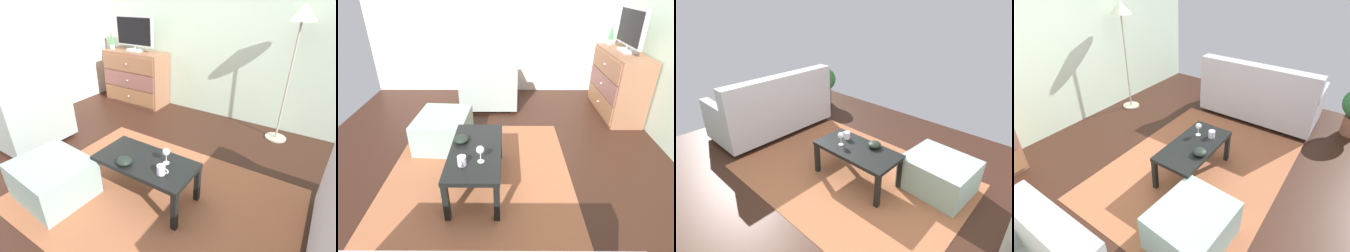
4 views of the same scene
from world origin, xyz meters
TOP-DOWN VIEW (x-y plane):
  - ground_plane at (0.00, 0.00)m, footprint 5.62×4.55m
  - wall_accent_rear at (0.00, 2.03)m, footprint 5.62×0.12m
  - area_rug at (0.20, -0.20)m, footprint 2.60×1.90m
  - coffee_table at (0.10, -0.20)m, footprint 0.96×0.48m
  - wine_glass at (0.29, -0.14)m, footprint 0.07×0.07m
  - mug at (0.35, -0.29)m, footprint 0.11×0.08m
  - bowl_decorative at (-0.02, -0.35)m, footprint 0.15×0.15m
  - couch_large at (1.89, -0.29)m, footprint 0.85×1.77m
  - ottoman at (-0.67, -0.69)m, footprint 0.74×0.64m
  - standing_lamp at (0.95, 1.67)m, footprint 0.32×0.32m

SIDE VIEW (x-z plane):
  - ground_plane at x=0.00m, z-range -0.05..0.00m
  - area_rug at x=0.20m, z-range 0.00..0.01m
  - ottoman at x=-0.67m, z-range 0.00..0.38m
  - couch_large at x=1.89m, z-range -0.11..0.83m
  - coffee_table at x=0.10m, z-range 0.15..0.57m
  - bowl_decorative at x=-0.02m, z-range 0.42..0.49m
  - mug at x=0.35m, z-range 0.42..0.50m
  - wine_glass at x=0.29m, z-range 0.46..0.61m
  - wall_accent_rear at x=0.00m, z-range 0.00..2.56m
  - standing_lamp at x=0.95m, z-range 0.61..2.32m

